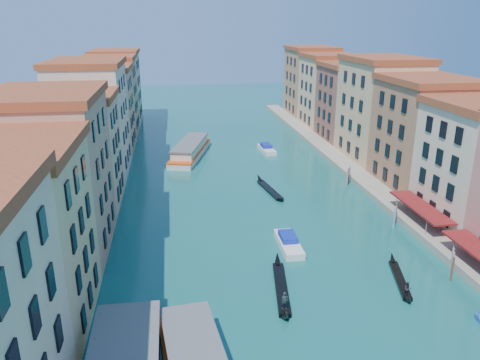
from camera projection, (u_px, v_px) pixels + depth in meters
The scene contains 10 objects.
left_bank_palazzos at pixel (86, 130), 79.91m from camera, with size 12.80×128.40×21.00m.
right_bank_palazzos at pixel (393, 120), 88.05m from camera, with size 12.80×128.40×21.00m.
quay at pixel (349, 169), 89.91m from camera, with size 4.00×140.00×1.00m, color gray.
mooring_poles_right at pixel (438, 254), 55.35m from camera, with size 1.44×54.24×3.20m.
vaporetto_far at pixel (190, 150), 99.81m from camera, with size 10.25×21.78×3.16m.
gondola_fore at pixel (281, 286), 50.12m from camera, with size 3.02×13.22×2.64m.
gondola_right at pixel (400, 279), 51.61m from camera, with size 3.50×10.39×2.11m.
gondola_far at pixel (269, 189), 79.55m from camera, with size 2.90×12.62×1.79m.
motorboat_mid at pixel (289, 242), 59.77m from camera, with size 2.48×7.59×1.57m.
motorboat_far at pixel (267, 149), 103.63m from camera, with size 2.95×7.87×1.60m.
Camera 1 is at (-11.52, -16.75, 27.42)m, focal length 35.00 mm.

